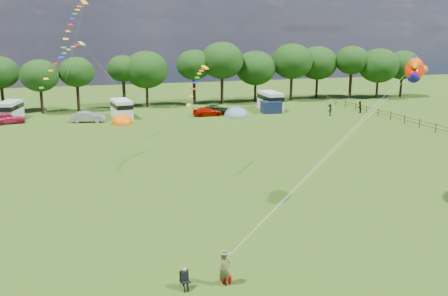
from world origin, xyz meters
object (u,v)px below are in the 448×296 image
object	(u,v)px
campervan_b	(10,110)
tent_orange	(122,123)
car_c	(207,112)
camp_chair	(185,276)
car_d	(217,110)
car_a	(8,118)
kite_flyer	(225,270)
walker_b	(330,110)
campervan_d	(270,100)
campervan_c	(122,108)
fish_kite	(414,69)
tent_greyblue	(236,116)
car_b	(88,117)
walker_a	(359,107)

from	to	relation	value
campervan_b	tent_orange	xyz separation A→B (m)	(14.55, -7.74, -1.34)
car_c	camp_chair	bearing A→B (deg)	164.56
car_d	camp_chair	world-z (taller)	car_d
car_a	kite_flyer	distance (m)	51.75
walker_b	car_a	bearing A→B (deg)	-47.84
car_d	car_a	bearing A→B (deg)	107.12
campervan_d	kite_flyer	size ratio (longest dim) A/B	3.39
campervan_c	campervan_d	size ratio (longest dim) A/B	0.94
campervan_d	fish_kite	xyz separation A→B (m)	(-8.10, -43.77, 8.23)
campervan_d	tent_orange	world-z (taller)	campervan_d
campervan_c	camp_chair	size ratio (longest dim) A/B	4.81
car_a	campervan_d	world-z (taller)	campervan_d
campervan_c	campervan_d	xyz separation A→B (m)	(22.88, 0.27, 0.13)
car_c	tent_orange	world-z (taller)	car_c
campervan_b	campervan_d	bearing A→B (deg)	-80.76
campervan_c	walker_b	world-z (taller)	campervan_c
campervan_d	kite_flyer	xyz separation A→B (m)	(-23.14, -50.19, -0.65)
car_d	tent_orange	xyz separation A→B (m)	(-14.19, -3.42, -0.63)
car_d	tent_greyblue	size ratio (longest dim) A/B	1.19
car_b	walker_b	world-z (taller)	walker_b
tent_orange	tent_greyblue	world-z (taller)	tent_greyblue
car_c	camp_chair	world-z (taller)	car_c
car_d	campervan_c	xyz separation A→B (m)	(-13.76, 1.14, 0.73)
car_c	campervan_c	world-z (taller)	campervan_c
car_b	walker_a	distance (m)	39.52
car_b	walker_a	bearing A→B (deg)	-84.91
campervan_b	walker_a	world-z (taller)	campervan_b
walker_a	walker_b	size ratio (longest dim) A/B	1.02
car_a	kite_flyer	bearing A→B (deg)	-177.25
campervan_b	camp_chair	distance (m)	54.33
car_b	campervan_d	xyz separation A→B (m)	(27.63, 2.40, 0.78)
campervan_c	tent_greyblue	world-z (taller)	campervan_c
car_b	kite_flyer	xyz separation A→B (m)	(4.49, -47.79, 0.13)
car_a	camp_chair	size ratio (longest dim) A/B	3.86
campervan_b	walker_b	xyz separation A→B (m)	(44.00, -10.61, -0.49)
tent_greyblue	walker_b	distance (m)	13.64
car_d	tent_orange	size ratio (longest dim) A/B	1.41
car_d	campervan_d	bearing A→B (deg)	-62.42
fish_kite	walker_b	xyz separation A→B (m)	(14.24, 36.07, -8.87)
tent_greyblue	car_b	bearing A→B (deg)	175.27
car_b	car_a	bearing A→B (deg)	91.28
tent_greyblue	camp_chair	world-z (taller)	tent_greyblue
campervan_b	tent_orange	bearing A→B (deg)	-104.37
car_b	walker_a	size ratio (longest dim) A/B	2.32
campervan_d	car_d	bearing A→B (deg)	100.80
campervan_b	campervan_c	bearing A→B (deg)	-88.34
campervan_c	camp_chair	xyz separation A→B (m)	(-2.20, -49.62, -0.71)
car_b	car_c	size ratio (longest dim) A/B	1.01
campervan_d	camp_chair	distance (m)	55.85
car_c	tent_orange	distance (m)	12.70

